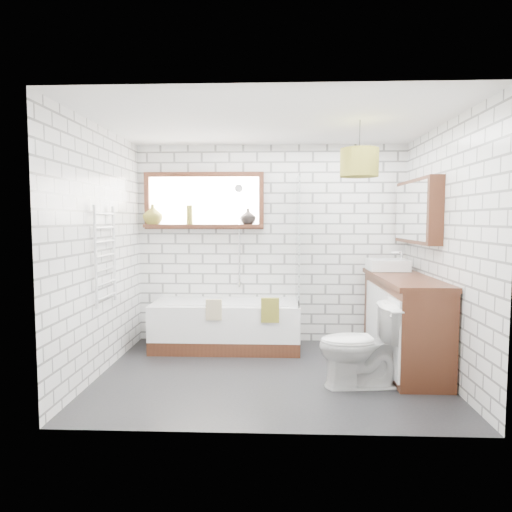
{
  "coord_description": "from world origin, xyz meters",
  "views": [
    {
      "loc": [
        0.05,
        -4.52,
        1.56
      ],
      "look_at": [
        -0.15,
        0.25,
        1.18
      ],
      "focal_mm": 32.0,
      "sensor_mm": 36.0,
      "label": 1
    }
  ],
  "objects_px": {
    "vanity": "(404,321)",
    "toilet": "(361,345)",
    "bathtub": "(226,325)",
    "pendant": "(359,163)",
    "basin": "(387,265)"
  },
  "relations": [
    {
      "from": "vanity",
      "to": "toilet",
      "type": "relative_size",
      "value": 2.15
    },
    {
      "from": "bathtub",
      "to": "vanity",
      "type": "bearing_deg",
      "value": -16.5
    },
    {
      "from": "toilet",
      "to": "pendant",
      "type": "height_order",
      "value": "pendant"
    },
    {
      "from": "bathtub",
      "to": "vanity",
      "type": "xyz_separation_m",
      "value": [
        1.96,
        -0.58,
        0.2
      ]
    },
    {
      "from": "toilet",
      "to": "bathtub",
      "type": "bearing_deg",
      "value": -137.45
    },
    {
      "from": "bathtub",
      "to": "pendant",
      "type": "xyz_separation_m",
      "value": [
        1.39,
        -1.01,
        1.82
      ]
    },
    {
      "from": "bathtub",
      "to": "basin",
      "type": "bearing_deg",
      "value": -2.44
    },
    {
      "from": "basin",
      "to": "pendant",
      "type": "xyz_separation_m",
      "value": [
        -0.52,
        -0.93,
        1.07
      ]
    },
    {
      "from": "pendant",
      "to": "toilet",
      "type": "bearing_deg",
      "value": -89.29
    },
    {
      "from": "pendant",
      "to": "bathtub",
      "type": "bearing_deg",
      "value": 143.92
    },
    {
      "from": "bathtub",
      "to": "toilet",
      "type": "distance_m",
      "value": 1.86
    },
    {
      "from": "vanity",
      "to": "pendant",
      "type": "relative_size",
      "value": 4.68
    },
    {
      "from": "bathtub",
      "to": "basin",
      "type": "distance_m",
      "value": 2.05
    },
    {
      "from": "bathtub",
      "to": "basin",
      "type": "relative_size",
      "value": 3.96
    },
    {
      "from": "bathtub",
      "to": "pendant",
      "type": "distance_m",
      "value": 2.5
    }
  ]
}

